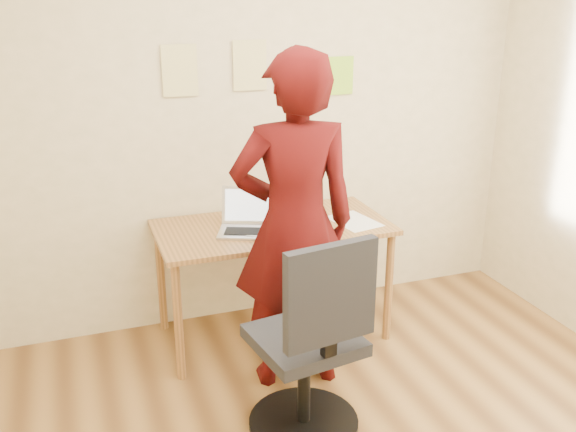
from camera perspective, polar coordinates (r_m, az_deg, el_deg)
name	(u,v)px	position (r m, az deg, el deg)	size (l,w,h in m)	color
room	(404,193)	(2.51, 10.24, 2.05)	(3.58, 3.58, 2.78)	brown
desk	(273,238)	(3.91, -1.37, -2.01)	(1.40, 0.70, 0.74)	#A16E37
laptop	(248,222)	(3.78, -3.59, -0.54)	(0.42, 0.40, 0.24)	#B5B5BC
paper_sheet	(354,221)	(3.96, 5.88, -0.45)	(0.23, 0.33, 0.00)	white
phone	(330,230)	(3.78, 3.72, -1.29)	(0.07, 0.12, 0.01)	black
wall_note_left	(180,71)	(3.89, -9.60, 12.62)	(0.21, 0.00, 0.30)	#E2D687
wall_note_mid	(250,65)	(3.99, -3.41, 13.23)	(0.21, 0.00, 0.30)	#E2D687
wall_note_right	(340,76)	(4.21, 4.66, 12.33)	(0.18, 0.00, 0.24)	#9ADC31
office_chair	(312,353)	(3.12, 2.11, -12.07)	(0.56, 0.56, 1.07)	black
person	(294,225)	(3.36, 0.56, -0.81)	(0.67, 0.44, 1.84)	#3E0808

